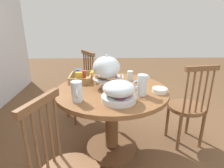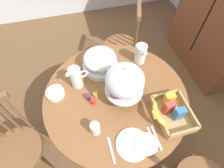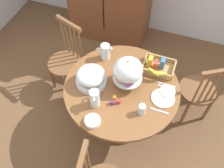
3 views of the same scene
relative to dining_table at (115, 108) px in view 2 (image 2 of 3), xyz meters
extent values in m
plane|color=brown|center=(0.04, 0.00, -0.51)|extent=(10.00, 10.00, 0.00)
cylinder|color=brown|center=(0.00, 0.00, 0.21)|extent=(1.12, 1.12, 0.04)
cylinder|color=brown|center=(0.00, 0.00, -0.13)|extent=(0.14, 0.14, 0.63)
cylinder|color=brown|center=(0.00, 0.00, -0.48)|extent=(0.56, 0.56, 0.06)
cylinder|color=brown|center=(-0.81, 0.30, -0.06)|extent=(0.40, 0.40, 0.04)
cylinder|color=brown|center=(-0.99, 0.21, -0.29)|extent=(0.04, 0.04, 0.45)
cylinder|color=brown|center=(-0.73, 0.12, -0.29)|extent=(0.04, 0.04, 0.45)
cylinder|color=brown|center=(-0.89, 0.48, -0.29)|extent=(0.04, 0.04, 0.45)
cylinder|color=brown|center=(-0.63, 0.38, -0.29)|extent=(0.04, 0.04, 0.45)
cylinder|color=brown|center=(-0.89, 0.50, 0.18)|extent=(0.02, 0.02, 0.48)
cylinder|color=brown|center=(-0.82, 0.47, 0.18)|extent=(0.02, 0.02, 0.48)
cylinder|color=brown|center=(-0.75, 0.45, 0.18)|extent=(0.02, 0.02, 0.48)
cylinder|color=brown|center=(-0.69, 0.42, 0.18)|extent=(0.02, 0.02, 0.48)
cylinder|color=brown|center=(-0.62, 0.40, 0.18)|extent=(0.02, 0.02, 0.48)
cube|color=brown|center=(-0.75, 0.45, 0.44)|extent=(0.35, 0.16, 0.05)
cylinder|color=brown|center=(0.14, -0.85, -0.06)|extent=(0.40, 0.40, 0.04)
cylinder|color=brown|center=(0.26, -0.69, -0.29)|extent=(0.04, 0.04, 0.45)
cylinder|color=brown|center=(0.03, -1.01, -0.29)|extent=(0.04, 0.04, 0.45)
cylinder|color=brown|center=(-0.02, -0.74, -0.29)|extent=(0.04, 0.04, 0.45)
cylinder|color=brown|center=(-0.02, -0.88, 0.18)|extent=(0.02, 0.02, 0.48)
cylinder|color=brown|center=(-0.03, -0.81, 0.18)|extent=(0.02, 0.02, 0.48)
cylinder|color=brown|center=(-0.04, -0.74, 0.18)|extent=(0.02, 0.02, 0.48)
cylinder|color=brown|center=(0.55, 0.49, -0.29)|extent=(0.04, 0.04, 0.45)
cylinder|color=silver|center=(0.04, 0.05, 0.24)|extent=(0.12, 0.12, 0.02)
cylinder|color=silver|center=(0.04, 0.05, 0.27)|extent=(0.03, 0.03, 0.09)
cylinder|color=silver|center=(0.04, 0.05, 0.33)|extent=(0.28, 0.28, 0.01)
torus|color=#B27033|center=(0.08, 0.05, 0.35)|extent=(0.10, 0.10, 0.03)
torus|color=#D19347|center=(0.06, 0.13, 0.35)|extent=(0.10, 0.10, 0.03)
torus|color=#935628|center=(0.01, 0.08, 0.35)|extent=(0.10, 0.10, 0.03)
torus|color=tan|center=(-0.02, 0.01, 0.35)|extent=(0.10, 0.10, 0.03)
torus|color=#994C84|center=(0.07, -0.01, 0.35)|extent=(0.10, 0.10, 0.03)
ellipsoid|color=silver|center=(0.04, 0.05, 0.44)|extent=(0.27, 0.27, 0.22)
sphere|color=silver|center=(0.04, 0.05, 0.56)|extent=(0.02, 0.02, 0.02)
cylinder|color=silver|center=(-0.29, -0.05, 0.25)|extent=(0.30, 0.30, 0.05)
ellipsoid|color=beige|center=(-0.23, -0.05, 0.29)|extent=(0.09, 0.09, 0.03)
ellipsoid|color=#8CBF59|center=(-0.28, 0.02, 0.29)|extent=(0.09, 0.09, 0.03)
ellipsoid|color=#6B2D4C|center=(-0.36, -0.06, 0.29)|extent=(0.09, 0.09, 0.03)
ellipsoid|color=#CC3D33|center=(-0.29, -0.12, 0.29)|extent=(0.09, 0.09, 0.03)
ellipsoid|color=silver|center=(-0.29, -0.05, 0.34)|extent=(0.28, 0.28, 0.13)
cylinder|color=silver|center=(-0.17, -0.27, 0.33)|extent=(0.09, 0.09, 0.19)
cylinder|color=orange|center=(-0.17, -0.27, 0.30)|extent=(0.08, 0.08, 0.13)
cone|color=silver|center=(-0.15, -0.32, 0.41)|extent=(0.04, 0.04, 0.03)
torus|color=silver|center=(-0.18, -0.21, 0.34)|extent=(0.03, 0.08, 0.07)
cylinder|color=silver|center=(-0.28, 0.30, 0.32)|extent=(0.10, 0.10, 0.18)
cylinder|color=white|center=(-0.28, 0.30, 0.29)|extent=(0.08, 0.08, 0.12)
cone|color=silver|center=(-0.23, 0.31, 0.39)|extent=(0.04, 0.04, 0.03)
torus|color=silver|center=(-0.35, 0.29, 0.33)|extent=(0.08, 0.03, 0.07)
cube|color=tan|center=(0.28, 0.35, 0.24)|extent=(0.30, 0.22, 0.01)
cube|color=tan|center=(0.28, 0.24, 0.26)|extent=(0.30, 0.02, 0.07)
cube|color=tan|center=(0.28, 0.46, 0.26)|extent=(0.30, 0.02, 0.07)
cube|color=tan|center=(0.13, 0.35, 0.26)|extent=(0.02, 0.22, 0.07)
cube|color=tan|center=(0.43, 0.35, 0.26)|extent=(0.02, 0.22, 0.07)
cube|color=gold|center=(0.18, 0.35, 0.30)|extent=(0.04, 0.07, 0.11)
cube|color=#B23D33|center=(0.24, 0.32, 0.30)|extent=(0.05, 0.07, 0.11)
cube|color=#336BAD|center=(0.30, 0.37, 0.30)|extent=(0.05, 0.07, 0.11)
ellipsoid|color=yellow|center=(0.25, 0.21, 0.32)|extent=(0.14, 0.08, 0.05)
ellipsoid|color=yellow|center=(0.28, 0.21, 0.32)|extent=(0.13, 0.03, 0.05)
ellipsoid|color=yellow|center=(0.31, 0.21, 0.32)|extent=(0.14, 0.08, 0.05)
cylinder|color=white|center=(0.40, 0.00, 0.24)|extent=(0.22, 0.22, 0.01)
cylinder|color=white|center=(0.43, 0.09, 0.25)|extent=(0.15, 0.15, 0.01)
cylinder|color=white|center=(-0.12, -0.45, 0.25)|extent=(0.14, 0.14, 0.04)
cylinder|color=silver|center=(0.25, -0.21, 0.28)|extent=(0.06, 0.06, 0.11)
cylinder|color=#B7282D|center=(0.03, -0.18, 0.25)|extent=(0.04, 0.04, 0.04)
cylinder|color=orange|center=(-0.02, -0.15, 0.25)|extent=(0.04, 0.04, 0.04)
cylinder|color=#5B2366|center=(-0.02, -0.21, 0.25)|extent=(0.04, 0.04, 0.04)
cube|color=silver|center=(0.40, 0.14, 0.23)|extent=(0.17, 0.01, 0.01)
cube|color=silver|center=(0.40, 0.17, 0.23)|extent=(0.17, 0.01, 0.01)
cube|color=silver|center=(0.40, -0.14, 0.23)|extent=(0.17, 0.01, 0.01)
camera|label=1|loc=(-1.76, 0.05, 0.91)|focal=30.26mm
camera|label=2|loc=(0.69, -0.21, 1.39)|focal=27.91mm
camera|label=3|loc=(0.38, -1.32, 2.12)|focal=38.98mm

